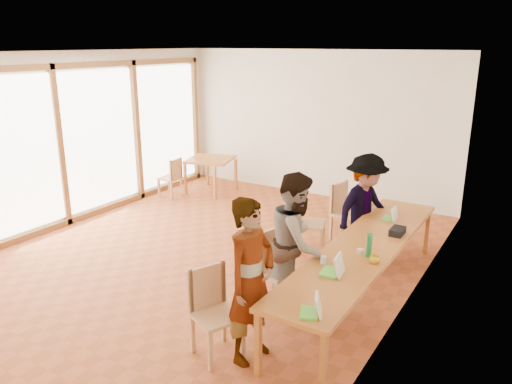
% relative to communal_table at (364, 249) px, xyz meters
% --- Properties ---
extents(ground, '(8.00, 8.00, 0.00)m').
position_rel_communal_table_xyz_m(ground, '(-2.50, -0.07, -0.70)').
color(ground, '#A94F28').
rests_on(ground, ground).
extents(wall_back, '(6.00, 0.10, 3.00)m').
position_rel_communal_table_xyz_m(wall_back, '(-2.50, 3.93, 0.80)').
color(wall_back, silver).
rests_on(wall_back, ground).
extents(wall_right, '(0.10, 8.00, 3.00)m').
position_rel_communal_table_xyz_m(wall_right, '(0.50, -0.07, 0.80)').
color(wall_right, silver).
rests_on(wall_right, ground).
extents(window_wall, '(0.10, 8.00, 3.00)m').
position_rel_communal_table_xyz_m(window_wall, '(-5.46, -0.07, 0.80)').
color(window_wall, white).
rests_on(window_wall, ground).
extents(ceiling, '(6.00, 8.00, 0.04)m').
position_rel_communal_table_xyz_m(ceiling, '(-2.50, -0.07, 2.32)').
color(ceiling, white).
rests_on(ceiling, wall_back).
extents(communal_table, '(0.80, 4.00, 0.75)m').
position_rel_communal_table_xyz_m(communal_table, '(0.00, 0.00, 0.00)').
color(communal_table, '#C8732C').
rests_on(communal_table, ground).
extents(side_table, '(0.90, 0.90, 0.75)m').
position_rel_communal_table_xyz_m(side_table, '(-4.45, 2.88, -0.03)').
color(side_table, '#C8732C').
rests_on(side_table, ground).
extents(chair_near, '(0.58, 0.58, 0.50)m').
position_rel_communal_table_xyz_m(chair_near, '(-0.97, -1.82, -0.12)').
color(chair_near, tan).
rests_on(chair_near, ground).
extents(chair_mid, '(0.54, 0.54, 0.50)m').
position_rel_communal_table_xyz_m(chair_mid, '(-0.95, -0.61, -0.13)').
color(chair_mid, tan).
rests_on(chair_mid, ground).
extents(chair_far, '(0.58, 0.58, 0.52)m').
position_rel_communal_table_xyz_m(chair_far, '(-1.32, 1.02, -0.10)').
color(chair_far, tan).
rests_on(chair_far, ground).
extents(chair_empty, '(0.54, 0.54, 0.51)m').
position_rel_communal_table_xyz_m(chair_empty, '(-0.99, 1.81, -0.12)').
color(chair_empty, tan).
rests_on(chair_empty, ground).
extents(chair_spare, '(0.40, 0.40, 0.44)m').
position_rel_communal_table_xyz_m(chair_spare, '(-4.91, 2.18, -0.20)').
color(chair_spare, tan).
rests_on(chair_spare, ground).
extents(person_near, '(0.48, 0.67, 1.72)m').
position_rel_communal_table_xyz_m(person_near, '(-0.57, -1.70, 0.16)').
color(person_near, gray).
rests_on(person_near, ground).
extents(person_mid, '(0.84, 0.97, 1.72)m').
position_rel_communal_table_xyz_m(person_mid, '(-0.62, -0.59, 0.16)').
color(person_mid, gray).
rests_on(person_mid, ground).
extents(person_far, '(0.94, 1.20, 1.63)m').
position_rel_communal_table_xyz_m(person_far, '(-0.40, 1.16, 0.11)').
color(person_far, gray).
rests_on(person_far, ground).
extents(laptop_near, '(0.27, 0.28, 0.19)m').
position_rel_communal_table_xyz_m(laptop_near, '(0.16, -1.78, 0.10)').
color(laptop_near, '#61DB3B').
rests_on(laptop_near, communal_table).
extents(laptop_mid, '(0.26, 0.29, 0.22)m').
position_rel_communal_table_xyz_m(laptop_mid, '(-0.00, -0.91, 0.11)').
color(laptop_mid, '#61DB3B').
rests_on(laptop_mid, communal_table).
extents(laptop_far, '(0.19, 0.22, 0.18)m').
position_rel_communal_table_xyz_m(laptop_far, '(0.01, 1.10, 0.10)').
color(laptop_far, '#61DB3B').
rests_on(laptop_far, communal_table).
extents(yellow_mug, '(0.15, 0.15, 0.09)m').
position_rel_communal_table_xyz_m(yellow_mug, '(0.27, -0.42, 0.09)').
color(yellow_mug, yellow).
rests_on(yellow_mug, communal_table).
extents(green_bottle, '(0.07, 0.07, 0.28)m').
position_rel_communal_table_xyz_m(green_bottle, '(0.16, -0.29, 0.19)').
color(green_bottle, '#1A7B3E').
rests_on(green_bottle, communal_table).
extents(clear_glass, '(0.07, 0.07, 0.09)m').
position_rel_communal_table_xyz_m(clear_glass, '(-0.21, -0.73, 0.09)').
color(clear_glass, silver).
rests_on(clear_glass, communal_table).
extents(condiment_cup, '(0.08, 0.08, 0.06)m').
position_rel_communal_table_xyz_m(condiment_cup, '(0.04, -0.26, 0.08)').
color(condiment_cup, white).
rests_on(condiment_cup, communal_table).
extents(pink_phone, '(0.05, 0.10, 0.01)m').
position_rel_communal_table_xyz_m(pink_phone, '(-0.00, 1.22, 0.05)').
color(pink_phone, '#E03A50').
rests_on(pink_phone, communal_table).
extents(black_pouch, '(0.16, 0.26, 0.09)m').
position_rel_communal_table_xyz_m(black_pouch, '(0.24, 0.58, 0.09)').
color(black_pouch, black).
rests_on(black_pouch, communal_table).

